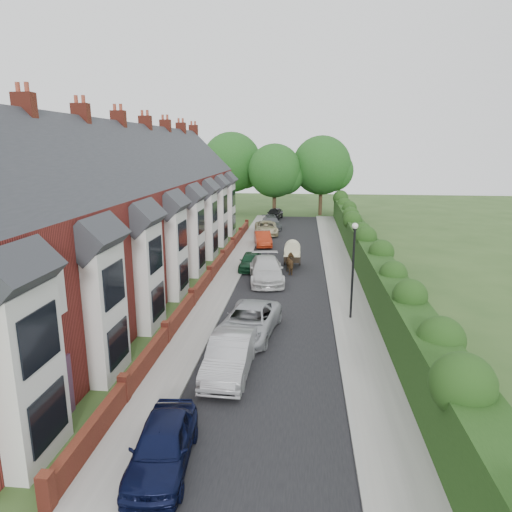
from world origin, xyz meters
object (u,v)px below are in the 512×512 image
Objects in this scene: car_red at (263,239)px; car_beige at (266,228)px; car_silver_a at (230,356)px; car_grey at (271,223)px; lamppost at (353,259)px; horse at (291,264)px; car_green at (251,261)px; car_white at (266,270)px; car_navy at (162,445)px; car_silver_b at (249,321)px; car_black at (274,214)px; horse_cart at (292,252)px.

car_red is 0.82× the size of car_beige.
car_silver_a is 33.41m from car_grey.
horse is at bearing 111.15° from lamppost.
car_white is at bearing -63.45° from car_green.
car_navy is 0.90× the size of car_grey.
car_silver_b is 9.20m from car_white.
car_black is (-0.10, 6.63, 0.06)m from car_grey.
car_silver_a is 1.04× the size of car_grey.
car_grey is at bearing 85.60° from car_white.
car_beige is (-6.40, 23.40, -2.61)m from lamppost.
car_beige is at bearing -94.21° from horse.
horse reaches higher than car_beige.
car_white is at bearing -79.01° from car_black.
car_beige is at bearing 93.41° from car_silver_a.
car_silver_b is at bearing 77.42° from car_navy.
car_grey is at bearing 102.80° from lamppost.
car_black is 23.24m from horse_cart.
car_navy is 9.56m from car_silver_b.
horse_cart is (2.75, -16.44, 0.51)m from car_grey.
car_silver_b is 1.25× the size of car_black.
lamppost is 11.74m from car_green.
car_silver_a is at bearing -86.97° from car_silver_b.
car_silver_a is at bearing -85.75° from car_green.
car_grey is at bearing 79.19° from car_red.
car_black reaches higher than car_red.
car_black is at bearing 77.75° from car_grey.
car_white reaches higher than car_grey.
lamppost is at bearing 51.60° from car_silver_a.
car_white is at bearing -92.87° from car_beige.
horse is at bearing -13.58° from car_green.
car_beige is 1.75× the size of horse_cart.
horse reaches higher than car_green.
car_silver_a reaches higher than car_red.
car_white is at bearing 89.78° from car_silver_a.
car_green is 0.76× the size of car_beige.
lamppost is 1.28× the size of car_red.
lamppost is at bearing -60.41° from car_white.
lamppost is 34.25m from car_black.
car_red is (0.16, 8.32, 0.02)m from car_green.
car_beige is at bearing 105.30° from lamppost.
car_silver_b is (-5.07, -2.60, -2.58)m from lamppost.
car_silver_b is 1.16× the size of car_grey.
car_silver_b is 0.96× the size of car_white.
car_grey is at bearing 99.80° from car_silver_b.
horse is at bearing -85.97° from car_beige.
car_beige is 13.24m from horse_cart.
car_navy is 0.86× the size of car_silver_a.
horse_cart is at bearing 77.79° from car_navy.
car_black is at bearing 100.50° from lamppost.
car_silver_a is at bearing -98.04° from car_red.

